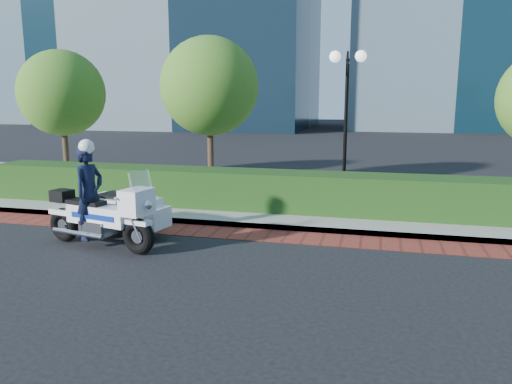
% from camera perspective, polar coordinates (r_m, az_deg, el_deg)
% --- Properties ---
extents(ground, '(120.00, 120.00, 0.00)m').
position_cam_1_polar(ground, '(9.90, 1.76, -7.49)').
color(ground, black).
rests_on(ground, ground).
extents(brick_strip, '(60.00, 1.00, 0.01)m').
position_cam_1_polar(brick_strip, '(11.30, 3.39, -5.13)').
color(brick_strip, maroon).
rests_on(brick_strip, ground).
extents(sidewalk, '(60.00, 8.00, 0.15)m').
position_cam_1_polar(sidewalk, '(15.61, 6.47, -0.43)').
color(sidewalk, gray).
rests_on(sidewalk, ground).
extents(hedge_main, '(18.00, 1.20, 1.00)m').
position_cam_1_polar(hedge_main, '(13.17, 5.13, 0.03)').
color(hedge_main, black).
rests_on(hedge_main, sidewalk).
extents(lamppost, '(1.02, 0.70, 4.21)m').
position_cam_1_polar(lamppost, '(14.42, 10.29, 10.08)').
color(lamppost, black).
rests_on(lamppost, sidewalk).
extents(tree_a, '(3.00, 3.00, 4.58)m').
position_cam_1_polar(tree_a, '(19.15, -21.33, 10.47)').
color(tree_a, '#332319').
rests_on(tree_a, sidewalk).
extents(tree_b, '(3.20, 3.20, 4.89)m').
position_cam_1_polar(tree_b, '(16.62, -5.34, 11.93)').
color(tree_b, '#332319').
rests_on(tree_b, sidewalk).
extents(police_motorcycle, '(2.77, 2.27, 2.26)m').
position_cam_1_polar(police_motorcycle, '(11.18, -16.56, -1.68)').
color(police_motorcycle, black).
rests_on(police_motorcycle, ground).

